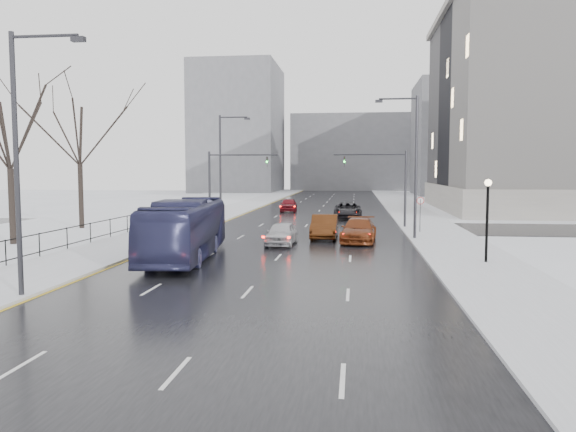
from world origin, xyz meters
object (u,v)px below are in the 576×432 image
at_px(sedan_right_far, 359,230).
at_px(sedan_right_near, 325,227).
at_px(tree_park_d, 13,246).
at_px(mast_signal_right, 393,179).
at_px(streetlight_l_near, 22,151).
at_px(sedan_center_near, 281,233).
at_px(tree_park_e, 82,229).
at_px(bus, 185,229).
at_px(mast_signal_left, 221,179).
at_px(streetlight_l_far, 223,162).
at_px(sedan_center_far, 289,205).
at_px(streetlight_r_mid, 413,160).
at_px(lamppost_r_mid, 487,208).
at_px(no_uturn_sign, 420,204).
at_px(sedan_right_cross, 348,210).

bearing_deg(sedan_right_far, sedan_right_near, 148.57).
relative_size(tree_park_d, sedan_right_far, 2.26).
bearing_deg(sedan_right_near, mast_signal_right, 56.81).
relative_size(streetlight_l_near, sedan_center_near, 2.28).
relative_size(tree_park_e, bus, 1.15).
bearing_deg(mast_signal_right, mast_signal_left, 180.00).
bearing_deg(tree_park_d, streetlight_l_near, -55.47).
distance_m(streetlight_l_far, sedan_center_far, 14.77).
distance_m(tree_park_e, bus, 19.32).
height_order(tree_park_e, bus, tree_park_e).
bearing_deg(mast_signal_left, streetlight_l_near, -91.72).
relative_size(bus, sedan_right_far, 2.12).
relative_size(streetlight_r_mid, mast_signal_left, 1.54).
xyz_separation_m(sedan_center_near, sedan_right_near, (2.59, 3.81, 0.10)).
bearing_deg(streetlight_l_far, mast_signal_left, -78.13).
relative_size(tree_park_e, streetlight_l_far, 1.35).
xyz_separation_m(streetlight_l_near, bus, (3.16, 9.98, -3.95)).
bearing_deg(streetlight_r_mid, bus, -142.75).
bearing_deg(lamppost_r_mid, sedan_right_near, 131.74).
xyz_separation_m(tree_park_e, no_uturn_sign, (27.40, 0.00, 2.30)).
xyz_separation_m(mast_signal_right, mast_signal_left, (-14.65, 0.00, 0.00)).
distance_m(streetlight_l_far, sedan_center_near, 18.24).
distance_m(no_uturn_sign, sedan_right_cross, 13.82).
xyz_separation_m(tree_park_e, lamppost_r_mid, (29.20, -14.00, 2.94)).
xyz_separation_m(lamppost_r_mid, sedan_center_near, (-11.50, 6.17, -2.16)).
height_order(bus, sedan_center_far, bus).
height_order(tree_park_d, mast_signal_right, mast_signal_right).
xyz_separation_m(tree_park_e, bus, (13.20, -14.02, 1.67)).
xyz_separation_m(no_uturn_sign, sedan_right_cross, (-5.70, 12.50, -1.44)).
distance_m(lamppost_r_mid, bus, 16.05).
bearing_deg(sedan_center_far, lamppost_r_mid, -71.07).
distance_m(streetlight_r_mid, sedan_right_near, 7.70).
bearing_deg(sedan_center_far, streetlight_r_mid, -68.61).
xyz_separation_m(sedan_right_far, sedan_center_far, (-8.00, 26.91, -0.01)).
height_order(sedan_center_near, sedan_right_near, sedan_right_near).
xyz_separation_m(mast_signal_right, sedan_center_far, (-10.83, 17.17, -3.28)).
distance_m(tree_park_d, bus, 13.52).
bearing_deg(tree_park_d, sedan_center_far, 65.36).
xyz_separation_m(lamppost_r_mid, sedan_right_far, (-6.50, 8.26, -2.10)).
xyz_separation_m(streetlight_r_mid, mast_signal_left, (-15.49, 8.00, -1.51)).
relative_size(lamppost_r_mid, sedan_right_cross, 0.73).
xyz_separation_m(streetlight_l_far, sedan_center_far, (4.67, 13.17, -4.79)).
height_order(lamppost_r_mid, sedan_center_near, lamppost_r_mid).
height_order(lamppost_r_mid, sedan_right_cross, lamppost_r_mid).
bearing_deg(tree_park_e, bus, -46.73).
height_order(bus, sedan_center_near, bus).
relative_size(streetlight_l_near, bus, 0.85).
height_order(streetlight_l_near, sedan_right_cross, streetlight_l_near).
height_order(no_uturn_sign, sedan_right_near, no_uturn_sign).
bearing_deg(sedan_right_near, mast_signal_left, 139.58).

